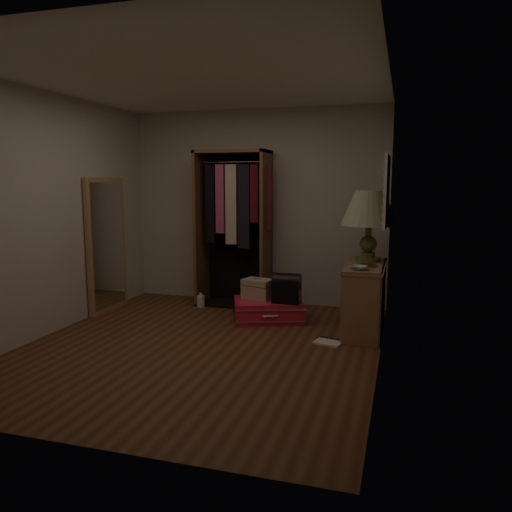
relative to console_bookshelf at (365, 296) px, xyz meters
name	(u,v)px	position (x,y,z in m)	size (l,w,h in m)	color
ground	(201,346)	(-1.53, -1.04, -0.39)	(4.00, 4.00, 0.00)	#522D17
room_walls	(207,197)	(-1.46, -1.00, 1.11)	(3.52, 4.02, 2.60)	beige
console_bookshelf	(365,296)	(0.00, 0.00, 0.00)	(0.42, 1.12, 0.75)	#916746
open_wardrobe	(235,215)	(-1.76, 0.73, 0.82)	(1.01, 0.50, 2.05)	brown
floor_mirror	(107,245)	(-3.24, -0.04, 0.46)	(0.06, 0.80, 1.70)	#A98152
pink_suitcase	(268,310)	(-1.13, 0.08, -0.27)	(0.97, 0.84, 0.25)	red
train_case	(258,289)	(-1.27, 0.10, -0.02)	(0.40, 0.32, 0.26)	tan
black_bag	(287,287)	(-0.89, 0.01, 0.04)	(0.33, 0.22, 0.35)	black
table_lamp	(369,210)	(0.01, 0.21, 0.94)	(0.80, 0.80, 0.80)	#4C5A2B
brass_tray	(365,266)	(0.01, -0.15, 0.37)	(0.33, 0.33, 0.01)	#AF9143
ceramic_bowl	(358,268)	(-0.04, -0.39, 0.38)	(0.18, 0.18, 0.04)	#9EBEA5
white_jug	(201,301)	(-2.16, 0.45, -0.31)	(0.12, 0.12, 0.18)	silver
floor_book	(329,342)	(-0.30, -0.57, -0.38)	(0.32, 0.28, 0.03)	#F1E4CA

